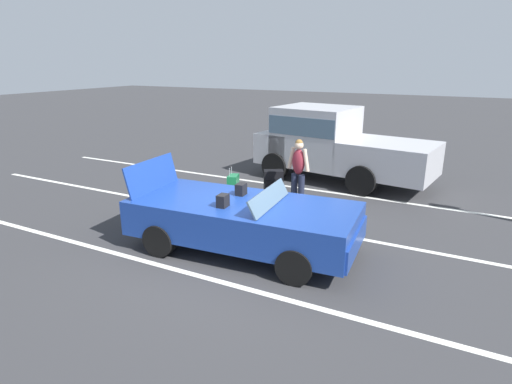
# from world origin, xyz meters

# --- Properties ---
(ground_plane) EXTENTS (80.00, 80.00, 0.00)m
(ground_plane) POSITION_xyz_m (0.00, 0.00, 0.00)
(ground_plane) COLOR #333335
(lot_line_near) EXTENTS (18.00, 0.12, 0.01)m
(lot_line_near) POSITION_xyz_m (0.00, -1.22, 0.00)
(lot_line_near) COLOR silver
(lot_line_near) RESTS_ON ground_plane
(lot_line_mid) EXTENTS (18.00, 0.12, 0.01)m
(lot_line_mid) POSITION_xyz_m (0.00, 1.48, 0.00)
(lot_line_mid) COLOR silver
(lot_line_mid) RESTS_ON ground_plane
(lot_line_far) EXTENTS (18.00, 0.12, 0.01)m
(lot_line_far) POSITION_xyz_m (0.00, 4.18, 0.00)
(lot_line_far) COLOR silver
(lot_line_far) RESTS_ON ground_plane
(convertible_car) EXTENTS (4.25, 2.05, 1.53)m
(convertible_car) POSITION_xyz_m (0.20, 0.01, 0.59)
(convertible_car) COLOR navy
(convertible_car) RESTS_ON ground_plane
(suitcase_large_black) EXTENTS (0.56, 0.48, 0.74)m
(suitcase_large_black) POSITION_xyz_m (-0.79, 3.02, 0.37)
(suitcase_large_black) COLOR black
(suitcase_large_black) RESTS_ON ground_plane
(suitcase_medium_bright) EXTENTS (0.35, 0.45, 0.85)m
(suitcase_medium_bright) POSITION_xyz_m (-1.68, 2.53, 0.31)
(suitcase_medium_bright) COLOR #19723F
(suitcase_medium_bright) RESTS_ON ground_plane
(traveler_person) EXTENTS (0.61, 0.28, 1.65)m
(traveler_person) POSITION_xyz_m (0.01, 2.67, 0.93)
(traveler_person) COLOR #1E2338
(traveler_person) RESTS_ON ground_plane
(parked_pickup_truck_near) EXTENTS (5.22, 2.63, 2.10)m
(parked_pickup_truck_near) POSITION_xyz_m (-0.09, 5.42, 1.11)
(parked_pickup_truck_near) COLOR #B2B2B7
(parked_pickup_truck_near) RESTS_ON ground_plane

